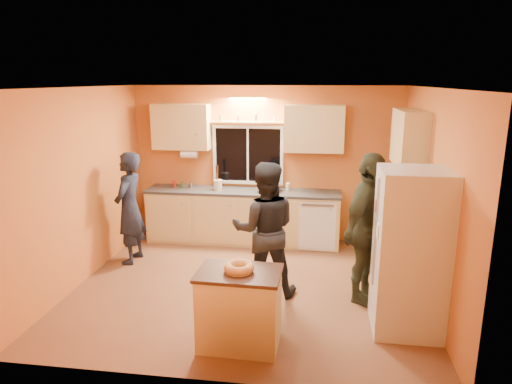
% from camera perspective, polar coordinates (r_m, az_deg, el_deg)
% --- Properties ---
extents(ground, '(4.50, 4.50, 0.00)m').
position_cam_1_polar(ground, '(6.24, -1.05, -11.67)').
color(ground, brown).
rests_on(ground, ground).
extents(room_shell, '(4.54, 4.04, 2.61)m').
position_cam_1_polar(room_shell, '(6.12, 0.60, 3.77)').
color(room_shell, '#C86433').
rests_on(room_shell, ground).
extents(back_counter, '(4.23, 0.62, 0.90)m').
position_cam_1_polar(back_counter, '(7.65, 1.02, -3.14)').
color(back_counter, '#DBB573').
rests_on(back_counter, ground).
extents(right_counter, '(0.62, 1.84, 0.90)m').
position_cam_1_polar(right_counter, '(6.55, 16.87, -6.75)').
color(right_counter, '#DBB573').
rests_on(right_counter, ground).
extents(refrigerator, '(0.72, 0.70, 1.80)m').
position_cam_1_polar(refrigerator, '(5.19, 18.69, -7.12)').
color(refrigerator, silver).
rests_on(refrigerator, ground).
extents(island, '(0.86, 0.60, 0.82)m').
position_cam_1_polar(island, '(4.83, -2.09, -14.28)').
color(island, '#DBB573').
rests_on(island, ground).
extents(bundt_pastry, '(0.31, 0.31, 0.09)m').
position_cam_1_polar(bundt_pastry, '(4.63, -2.14, -9.39)').
color(bundt_pastry, tan).
rests_on(bundt_pastry, island).
extents(person_left, '(0.42, 0.62, 1.68)m').
position_cam_1_polar(person_left, '(7.02, -15.53, -1.95)').
color(person_left, black).
rests_on(person_left, ground).
extents(person_center, '(0.92, 0.76, 1.72)m').
position_cam_1_polar(person_center, '(5.74, 1.08, -4.71)').
color(person_center, black).
rests_on(person_center, ground).
extents(person_right, '(0.92, 1.18, 1.87)m').
position_cam_1_polar(person_right, '(5.70, 13.74, -4.51)').
color(person_right, '#333522').
rests_on(person_right, ground).
extents(mixing_bowl, '(0.44, 0.44, 0.10)m').
position_cam_1_polar(mixing_bowl, '(7.49, 1.61, 0.43)').
color(mixing_bowl, black).
rests_on(mixing_bowl, back_counter).
extents(utensil_crock, '(0.14, 0.14, 0.17)m').
position_cam_1_polar(utensil_crock, '(7.62, -4.81, 0.90)').
color(utensil_crock, beige).
rests_on(utensil_crock, back_counter).
extents(potted_plant, '(0.31, 0.28, 0.30)m').
position_cam_1_polar(potted_plant, '(6.37, 17.93, -1.74)').
color(potted_plant, gray).
rests_on(potted_plant, right_counter).
extents(red_box, '(0.18, 0.15, 0.07)m').
position_cam_1_polar(red_box, '(6.76, 16.33, -1.76)').
color(red_box, '#B1261B').
rests_on(red_box, right_counter).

